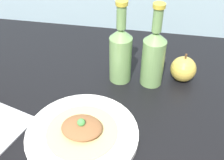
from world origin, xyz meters
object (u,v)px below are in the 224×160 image
at_px(plate, 82,133).
at_px(plated_food, 82,129).
at_px(apple, 183,69).
at_px(cider_bottle_right, 153,56).
at_px(cider_bottle_left, 121,52).

relative_size(plate, plated_food, 1.58).
height_order(plate, plated_food, plated_food).
xyz_separation_m(plate, apple, (0.26, 0.29, 0.03)).
bearing_deg(apple, cider_bottle_right, -161.25).
relative_size(plated_food, apple, 1.87).
bearing_deg(plate, cider_bottle_right, 58.72).
distance_m(plated_food, cider_bottle_right, 0.31).
bearing_deg(apple, plated_food, -131.25).
relative_size(cider_bottle_left, cider_bottle_right, 1.00).
xyz_separation_m(cider_bottle_right, apple, (0.10, 0.03, -0.06)).
xyz_separation_m(plated_food, apple, (0.26, 0.29, 0.01)).
bearing_deg(plate, apple, 48.75).
height_order(cider_bottle_left, apple, cider_bottle_left).
distance_m(plate, apple, 0.39).
bearing_deg(cider_bottle_left, plate, -102.24).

